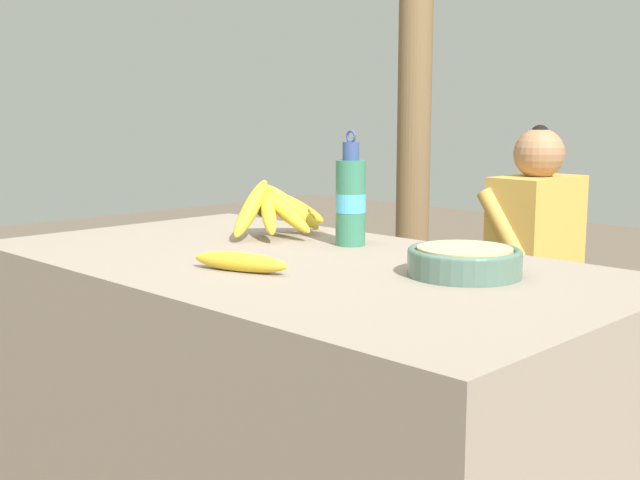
{
  "coord_description": "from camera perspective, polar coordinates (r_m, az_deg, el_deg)",
  "views": [
    {
      "loc": [
        1.24,
        -1.16,
        1.05
      ],
      "look_at": [
        0.03,
        0.05,
        0.77
      ],
      "focal_mm": 45.0,
      "sensor_mm": 36.0,
      "label": 1
    }
  ],
  "objects": [
    {
      "name": "banana_bunch_ripe",
      "position": [
        2.04,
        -3.07,
        2.23
      ],
      "size": [
        0.2,
        0.34,
        0.16
      ],
      "color": "#4C381E",
      "rests_on": "market_counter"
    },
    {
      "name": "serving_bowl",
      "position": [
        1.58,
        10.23,
        -1.39
      ],
      "size": [
        0.22,
        0.22,
        0.06
      ],
      "color": "#4C6B5B",
      "rests_on": "market_counter"
    },
    {
      "name": "water_bottle",
      "position": [
        1.9,
        2.19,
        2.85
      ],
      "size": [
        0.07,
        0.07,
        0.27
      ],
      "color": "#337556",
      "rests_on": "market_counter"
    },
    {
      "name": "wooden_bench",
      "position": [
        2.87,
        20.62,
        -6.14
      ],
      "size": [
        1.49,
        0.32,
        0.38
      ],
      "color": "brown",
      "rests_on": "ground_plane"
    },
    {
      "name": "seated_vendor",
      "position": [
        2.95,
        14.26,
        -0.5
      ],
      "size": [
        0.41,
        0.39,
        1.0
      ],
      "rotation": [
        0.0,
        0.0,
        3.11
      ],
      "color": "#232328",
      "rests_on": "ground_plane"
    },
    {
      "name": "market_counter",
      "position": [
        1.83,
        -1.8,
        -12.69
      ],
      "size": [
        1.45,
        0.8,
        0.73
      ],
      "color": "gray",
      "rests_on": "ground_plane"
    },
    {
      "name": "support_post_near",
      "position": [
        3.6,
        6.79,
        12.86
      ],
      "size": [
        0.15,
        0.15,
        2.57
      ],
      "color": "brown",
      "rests_on": "ground_plane"
    },
    {
      "name": "loose_banana_front",
      "position": [
        1.6,
        -5.68,
        -1.56
      ],
      "size": [
        0.22,
        0.1,
        0.04
      ],
      "rotation": [
        0.0,
        0.0,
        0.31
      ],
      "color": "gold",
      "rests_on": "market_counter"
    }
  ]
}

